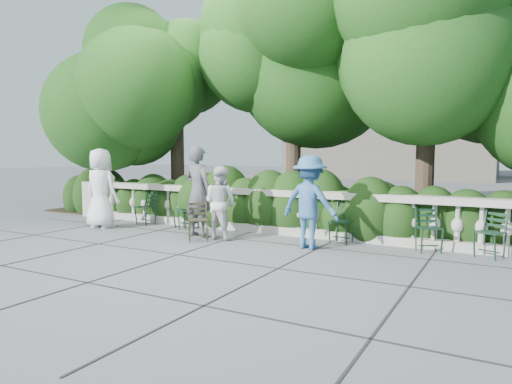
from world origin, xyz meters
The scene contains 15 objects.
ground centered at (0.00, 0.00, 0.00)m, with size 90.00×90.00×0.00m, color #56585E.
balustrade centered at (0.00, 1.80, 0.49)m, with size 12.00×0.44×1.00m.
shrub_hedge centered at (0.00, 3.00, 0.00)m, with size 15.00×2.60×1.70m, color black, non-canonical shape.
tree_canopy centered at (0.69, 3.19, 3.96)m, with size 15.04×6.52×6.78m.
chair_a centered at (-3.41, 1.21, 0.00)m, with size 0.44×0.48×0.84m, color black, non-canonical shape.
chair_b centered at (-1.99, 1.19, 0.00)m, with size 0.44×0.48×0.84m, color black, non-canonical shape.
chair_c centered at (-2.24, 1.28, 0.00)m, with size 0.44×0.48×0.84m, color black, non-canonical shape.
chair_d centered at (1.70, 1.31, 0.00)m, with size 0.44×0.48×0.84m, color black, non-canonical shape.
chair_e centered at (4.33, 1.33, 0.00)m, with size 0.44×0.48×0.84m, color black, non-canonical shape.
chair_f centered at (3.46, 1.31, 0.00)m, with size 0.44×0.48×0.84m, color black, non-canonical shape.
chair_weathered centered at (-0.83, 0.10, 0.00)m, with size 0.44×0.48×0.84m, color black, non-canonical shape.
person_businessman centered at (-3.99, 0.45, 0.96)m, with size 0.94×0.61×1.92m, color white.
person_woman_grey centered at (-1.26, 0.68, 0.99)m, with size 0.72×0.47×1.97m, color #47464B.
person_casual_man centered at (-0.69, 0.67, 0.77)m, with size 0.75×0.58×1.54m, color silver.
person_older_blue centered at (1.35, 0.68, 0.89)m, with size 1.15×0.66×1.78m, color #305E91.
Camera 1 is at (4.62, -7.34, 1.83)m, focal length 32.00 mm.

